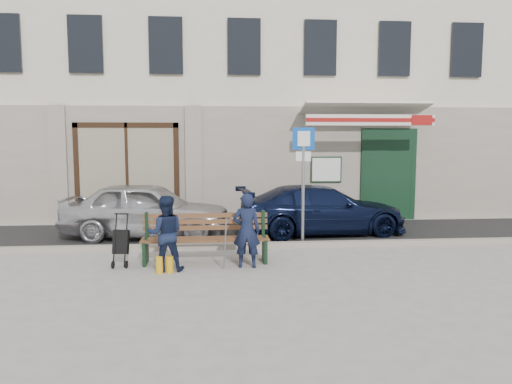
{
  "coord_description": "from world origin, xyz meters",
  "views": [
    {
      "loc": [
        -0.88,
        -8.91,
        2.38
      ],
      "look_at": [
        0.03,
        1.6,
        1.2
      ],
      "focal_mm": 35.0,
      "sensor_mm": 36.0,
      "label": 1
    }
  ],
  "objects": [
    {
      "name": "parking_sign",
      "position": [
        1.07,
        1.74,
        1.71
      ],
      "size": [
        0.47,
        0.15,
        2.57
      ],
      "rotation": [
        0.0,
        0.0,
        -0.25
      ],
      "color": "gray",
      "rests_on": "ground"
    },
    {
      "name": "car_navy",
      "position": [
        1.77,
        2.96,
        0.6
      ],
      "size": [
        4.24,
        2.0,
        1.19
      ],
      "primitive_type": "imported",
      "rotation": [
        0.0,
        0.0,
        1.65
      ],
      "color": "black",
      "rests_on": "ground"
    },
    {
      "name": "man",
      "position": [
        -0.28,
        -0.03,
        0.68
      ],
      "size": [
        0.52,
        0.37,
        1.36
      ],
      "primitive_type": "imported",
      "rotation": [
        0.0,
        0.0,
        3.05
      ],
      "color": "#121933",
      "rests_on": "ground"
    },
    {
      "name": "woman",
      "position": [
        -1.73,
        -0.13,
        0.67
      ],
      "size": [
        0.68,
        0.55,
        1.35
      ],
      "primitive_type": "imported",
      "rotation": [
        0.0,
        0.0,
        3.2
      ],
      "color": "#131B35",
      "rests_on": "ground"
    },
    {
      "name": "bench",
      "position": [
        -1.07,
        0.39,
        0.46
      ],
      "size": [
        2.4,
        1.17,
        0.98
      ],
      "color": "brown",
      "rests_on": "ground"
    },
    {
      "name": "stroller",
      "position": [
        -2.58,
        0.28,
        0.43
      ],
      "size": [
        0.31,
        0.42,
        0.96
      ],
      "rotation": [
        0.0,
        0.0,
        -0.13
      ],
      "color": "black",
      "rests_on": "ground"
    },
    {
      "name": "ground",
      "position": [
        0.0,
        0.0,
        0.0
      ],
      "size": [
        80.0,
        80.0,
        0.0
      ],
      "primitive_type": "plane",
      "color": "#9E9991",
      "rests_on": "ground"
    },
    {
      "name": "building",
      "position": [
        0.01,
        8.45,
        4.97
      ],
      "size": [
        20.0,
        8.27,
        10.0
      ],
      "color": "beige",
      "rests_on": "ground"
    },
    {
      "name": "asphalt_lane",
      "position": [
        0.0,
        3.1,
        0.01
      ],
      "size": [
        60.0,
        3.2,
        0.01
      ],
      "primitive_type": "cube",
      "color": "#282828",
      "rests_on": "ground"
    },
    {
      "name": "curb",
      "position": [
        0.0,
        1.5,
        0.06
      ],
      "size": [
        60.0,
        0.18,
        0.12
      ],
      "primitive_type": "cube",
      "color": "#9E9384",
      "rests_on": "ground"
    },
    {
      "name": "car_silver",
      "position": [
        -2.43,
        2.84,
        0.67
      ],
      "size": [
        4.07,
        2.03,
        1.33
      ],
      "primitive_type": "imported",
      "rotation": [
        0.0,
        0.0,
        1.45
      ],
      "color": "silver",
      "rests_on": "ground"
    }
  ]
}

